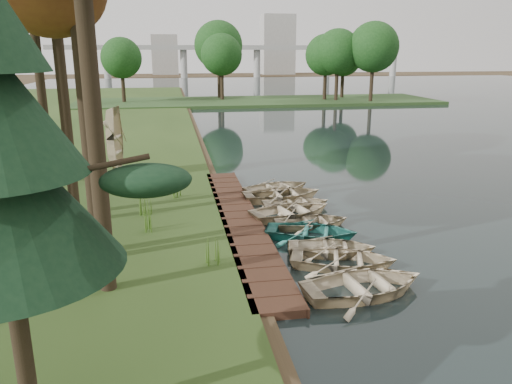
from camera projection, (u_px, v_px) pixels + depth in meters
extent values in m
plane|color=#3D2F1D|center=(277.00, 222.00, 21.30)|extent=(300.00, 300.00, 0.00)
cube|color=#382015|center=(240.00, 221.00, 21.00)|extent=(1.60, 16.00, 0.30)
cube|color=#29451E|center=(258.00, 102.00, 69.96)|extent=(50.00, 14.00, 0.45)
cylinder|color=black|center=(83.00, 84.00, 65.43)|extent=(0.50, 0.50, 4.80)
sphere|color=#1A4417|center=(81.00, 56.00, 64.45)|extent=(5.60, 5.60, 5.60)
cylinder|color=black|center=(135.00, 84.00, 66.52)|extent=(0.50, 0.50, 4.80)
sphere|color=#1A4417|center=(134.00, 56.00, 65.54)|extent=(5.60, 5.60, 5.60)
cylinder|color=black|center=(186.00, 83.00, 67.61)|extent=(0.50, 0.50, 4.80)
sphere|color=#1A4417|center=(185.00, 56.00, 66.63)|extent=(5.60, 5.60, 5.60)
cylinder|color=black|center=(234.00, 83.00, 68.70)|extent=(0.50, 0.50, 4.80)
sphere|color=#1A4417|center=(234.00, 56.00, 67.72)|extent=(5.60, 5.60, 5.60)
cylinder|color=black|center=(282.00, 82.00, 69.79)|extent=(0.50, 0.50, 4.80)
sphere|color=#1A4417|center=(282.00, 56.00, 68.81)|extent=(5.60, 5.60, 5.60)
cylinder|color=black|center=(327.00, 82.00, 70.87)|extent=(0.50, 0.50, 4.80)
sphere|color=#1A4417|center=(328.00, 56.00, 69.89)|extent=(5.60, 5.60, 5.60)
cylinder|color=black|center=(372.00, 81.00, 71.96)|extent=(0.50, 0.50, 4.80)
sphere|color=#1A4417|center=(373.00, 55.00, 70.98)|extent=(5.60, 5.60, 5.60)
cube|color=#A5A5A0|center=(220.00, 47.00, 134.55)|extent=(90.00, 4.00, 1.20)
cylinder|color=#A5A5A0|center=(107.00, 63.00, 130.74)|extent=(1.80, 1.80, 8.00)
cylinder|color=#A5A5A0|center=(184.00, 63.00, 134.00)|extent=(1.80, 1.80, 8.00)
cylinder|color=#A5A5A0|center=(257.00, 63.00, 137.27)|extent=(1.80, 1.80, 8.00)
cylinder|color=#A5A5A0|center=(327.00, 62.00, 140.53)|extent=(1.80, 1.80, 8.00)
cylinder|color=#A5A5A0|center=(393.00, 62.00, 143.79)|extent=(1.80, 1.80, 8.00)
cube|color=#A5A5A0|center=(277.00, 45.00, 156.50)|extent=(10.00, 8.00, 18.00)
cube|color=#A5A5A0|center=(165.00, 55.00, 156.35)|extent=(8.00, 8.00, 12.00)
imported|color=#C8B591|center=(365.00, 282.00, 14.78)|extent=(4.17, 3.23, 0.80)
imported|color=#C8B591|center=(343.00, 257.00, 16.64)|extent=(4.12, 3.45, 0.73)
imported|color=#C8B591|center=(332.00, 246.00, 17.73)|extent=(3.55, 2.88, 0.65)
imported|color=#2D7D72|center=(311.00, 230.00, 19.20)|extent=(4.16, 3.56, 0.73)
imported|color=#C8B591|center=(312.00, 220.00, 20.48)|extent=(3.17, 2.32, 0.64)
imported|color=#C8B591|center=(291.00, 209.00, 21.67)|extent=(4.28, 3.52, 0.77)
imported|color=#C8B591|center=(296.00, 201.00, 22.96)|extent=(3.12, 2.23, 0.64)
imported|color=#C8B591|center=(282.00, 192.00, 24.20)|extent=(4.02, 3.02, 0.79)
imported|color=#C8B591|center=(277.00, 186.00, 25.42)|extent=(4.13, 3.46, 0.73)
imported|color=#C8B591|center=(119.00, 169.00, 27.83)|extent=(4.29, 3.39, 0.80)
cylinder|color=black|center=(91.00, 91.00, 13.17)|extent=(0.47, 0.47, 11.48)
cylinder|color=black|center=(86.00, 124.00, 15.60)|extent=(0.42, 0.42, 9.11)
cylinder|color=black|center=(63.00, 96.00, 20.11)|extent=(0.44, 0.44, 10.00)
cylinder|color=black|center=(40.00, 82.00, 25.11)|extent=(0.45, 0.45, 10.46)
cylinder|color=black|center=(21.00, 339.00, 8.71)|extent=(0.32, 0.32, 3.78)
cone|color=black|center=(0.00, 194.00, 7.99)|extent=(3.80, 3.80, 2.60)
cone|color=#3F661E|center=(212.00, 251.00, 16.34)|extent=(0.60, 0.60, 0.89)
cone|color=#3F661E|center=(148.00, 218.00, 19.24)|extent=(0.60, 0.60, 1.06)
cone|color=#3F661E|center=(146.00, 203.00, 21.26)|extent=(0.60, 0.60, 0.98)
cone|color=#3F661E|center=(178.00, 188.00, 23.79)|extent=(0.60, 0.60, 0.86)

